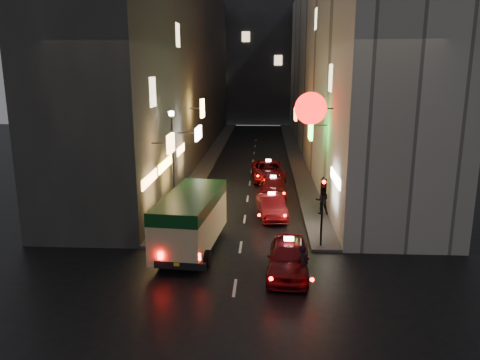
% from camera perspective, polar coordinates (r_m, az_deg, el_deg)
% --- Properties ---
extents(ground, '(120.00, 120.00, 0.00)m').
position_cam_1_polar(ground, '(16.14, -1.64, -19.34)').
color(ground, black).
rests_on(ground, ground).
extents(building_left, '(7.55, 52.00, 18.00)m').
position_cam_1_polar(building_left, '(48.40, -8.02, 13.60)').
color(building_left, '#3C3937').
rests_on(building_left, ground).
extents(building_right, '(8.18, 52.00, 18.00)m').
position_cam_1_polar(building_right, '(48.01, 11.63, 13.46)').
color(building_right, '#ACA79E').
rests_on(building_right, ground).
extents(building_far, '(30.00, 10.00, 22.00)m').
position_cam_1_polar(building_far, '(79.57, 2.37, 15.03)').
color(building_far, '#36373C').
rests_on(building_far, ground).
extents(sidewalk_left, '(1.50, 52.00, 0.15)m').
position_cam_1_polar(sidewalk_left, '(48.61, -3.33, 3.13)').
color(sidewalk_left, '#474442').
rests_on(sidewalk_left, ground).
extents(sidewalk_right, '(1.50, 52.00, 0.15)m').
position_cam_1_polar(sidewalk_right, '(48.41, 6.73, 3.02)').
color(sidewalk_right, '#474442').
rests_on(sidewalk_right, ground).
extents(minibus, '(2.95, 6.80, 2.84)m').
position_cam_1_polar(minibus, '(22.95, -5.98, -4.26)').
color(minibus, '#DDC28A').
rests_on(minibus, ground).
extents(taxi_near, '(2.65, 5.68, 1.93)m').
position_cam_1_polar(taxi_near, '(20.65, 5.93, -9.01)').
color(taxi_near, maroon).
rests_on(taxi_near, ground).
extents(taxi_second, '(2.67, 5.28, 1.78)m').
position_cam_1_polar(taxi_second, '(28.21, 3.86, -2.94)').
color(taxi_second, maroon).
rests_on(taxi_second, ground).
extents(taxi_third, '(1.99, 4.83, 1.70)m').
position_cam_1_polar(taxi_third, '(32.85, 4.05, -0.65)').
color(taxi_third, maroon).
rests_on(taxi_third, ground).
extents(taxi_far, '(2.66, 5.75, 1.95)m').
position_cam_1_polar(taxi_far, '(37.50, 3.46, 1.32)').
color(taxi_far, maroon).
rests_on(taxi_far, ground).
extents(pedestrian_crossing, '(0.42, 0.64, 1.90)m').
position_cam_1_polar(pedestrian_crossing, '(19.77, 7.72, -9.90)').
color(pedestrian_crossing, black).
rests_on(pedestrian_crossing, ground).
extents(pedestrian_sidewalk, '(0.72, 0.45, 1.89)m').
position_cam_1_polar(pedestrian_sidewalk, '(28.69, 10.00, -2.24)').
color(pedestrian_sidewalk, black).
rests_on(pedestrian_sidewalk, sidewalk_right).
extents(traffic_light, '(0.26, 0.43, 3.50)m').
position_cam_1_polar(traffic_light, '(22.99, 10.08, -2.05)').
color(traffic_light, black).
rests_on(traffic_light, sidewalk_right).
extents(lamp_post, '(0.28, 0.28, 6.22)m').
position_cam_1_polar(lamp_post, '(27.53, -8.19, 2.79)').
color(lamp_post, black).
rests_on(lamp_post, sidewalk_left).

